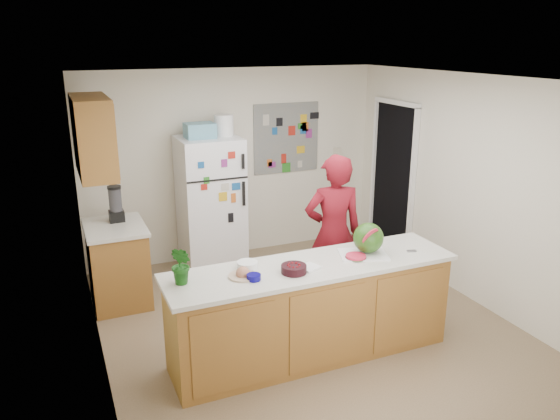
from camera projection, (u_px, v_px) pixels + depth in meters
name	position (u px, v px, depth m)	size (l,w,h in m)	color
floor	(307.00, 327.00, 5.66)	(4.00, 4.50, 0.02)	brown
wall_back	(234.00, 164.00, 7.27)	(4.00, 0.02, 2.50)	beige
wall_left	(91.00, 240.00, 4.53)	(0.02, 4.50, 2.50)	beige
wall_right	(472.00, 190.00, 6.04)	(0.02, 4.50, 2.50)	beige
ceiling	(311.00, 78.00, 4.91)	(4.00, 4.50, 0.02)	white
doorway	(393.00, 180.00, 7.37)	(0.03, 0.85, 2.04)	black
peninsula_base	(311.00, 313.00, 5.01)	(2.60, 0.62, 0.88)	brown
peninsula_top	(312.00, 267.00, 4.88)	(2.68, 0.70, 0.04)	silver
side_counter_base	(118.00, 265.00, 6.08)	(0.60, 0.80, 0.86)	brown
side_counter_top	(114.00, 227.00, 5.95)	(0.64, 0.84, 0.04)	silver
upper_cabinets	(93.00, 136.00, 5.55)	(0.35, 1.00, 0.80)	brown
refrigerator	(211.00, 204.00, 6.89)	(0.75, 0.70, 1.70)	silver
fridge_top_bin	(200.00, 131.00, 6.57)	(0.35, 0.28, 0.18)	#5999B2
photo_collage	(286.00, 138.00, 7.44)	(0.95, 0.01, 0.95)	slate
person	(333.00, 234.00, 5.81)	(0.63, 0.41, 1.73)	maroon
blender_appliance	(116.00, 205.00, 6.04)	(0.14, 0.14, 0.38)	black
cutting_board	(363.00, 254.00, 5.09)	(0.44, 0.33, 0.01)	silver
watermelon	(368.00, 238.00, 5.08)	(0.28, 0.28, 0.28)	#225512
watermelon_slice	(356.00, 256.00, 5.00)	(0.19, 0.19, 0.02)	red
cherry_bowl	(294.00, 269.00, 4.69)	(0.22, 0.22, 0.07)	black
white_bowl	(247.00, 265.00, 4.79)	(0.18, 0.18, 0.06)	silver
cobalt_bowl	(254.00, 277.00, 4.55)	(0.12, 0.12, 0.05)	#080363
plate	(243.00, 276.00, 4.62)	(0.25, 0.25, 0.02)	beige
paper_towel	(309.00, 267.00, 4.79)	(0.17, 0.15, 0.02)	white
keys	(412.00, 251.00, 5.17)	(0.09, 0.04, 0.01)	slate
potted_plant	(182.00, 265.00, 4.43)	(0.19, 0.15, 0.34)	#0C4710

